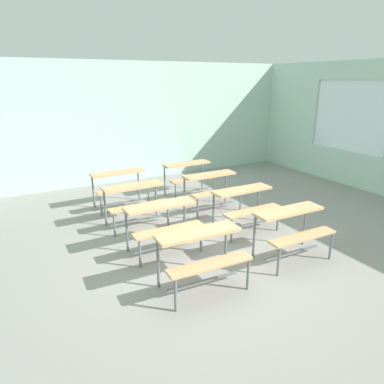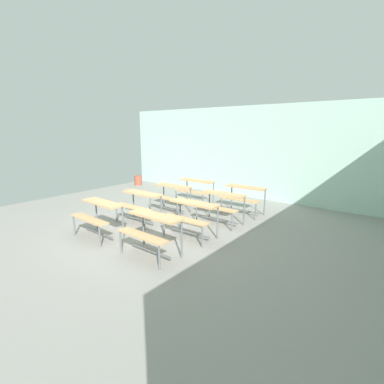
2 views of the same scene
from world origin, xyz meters
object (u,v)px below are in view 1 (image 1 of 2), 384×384
(desk_bench_r0c0, at_px, (202,248))
(desk_bench_r3c1, at_px, (189,171))
(desk_bench_r1c1, at_px, (246,200))
(desk_bench_r3c0, at_px, (120,181))
(desk_bench_r1c0, at_px, (163,217))
(desk_bench_r2c0, at_px, (135,196))
(desk_bench_r0c1, at_px, (293,223))
(desk_bench_r2c1, at_px, (212,184))

(desk_bench_r0c0, distance_m, desk_bench_r3c1, 3.75)
(desk_bench_r1c1, relative_size, desk_bench_r3c1, 1.00)
(desk_bench_r0c0, distance_m, desk_bench_r3c0, 3.37)
(desk_bench_r1c0, distance_m, desk_bench_r2c0, 1.16)
(desk_bench_r0c1, bearing_deg, desk_bench_r1c0, 145.78)
(desk_bench_r2c1, bearing_deg, desk_bench_r1c0, -143.60)
(desk_bench_r1c1, bearing_deg, desk_bench_r1c0, -179.83)
(desk_bench_r2c0, xyz_separation_m, desk_bench_r3c1, (1.67, 1.07, 0.00))
(desk_bench_r0c0, height_order, desk_bench_r3c0, same)
(desk_bench_r0c0, distance_m, desk_bench_r1c1, 1.95)
(desk_bench_r1c0, xyz_separation_m, desk_bench_r3c1, (1.65, 2.23, 0.00))
(desk_bench_r2c0, relative_size, desk_bench_r3c0, 0.99)
(desk_bench_r3c1, bearing_deg, desk_bench_r1c0, -127.19)
(desk_bench_r0c1, distance_m, desk_bench_r1c0, 1.93)
(desk_bench_r0c1, height_order, desk_bench_r3c0, same)
(desk_bench_r1c1, xyz_separation_m, desk_bench_r2c1, (0.02, 1.13, 0.00))
(desk_bench_r0c0, bearing_deg, desk_bench_r2c0, 93.60)
(desk_bench_r0c1, xyz_separation_m, desk_bench_r2c1, (0.03, 2.28, 0.00))
(desk_bench_r0c0, relative_size, desk_bench_r2c1, 1.02)
(desk_bench_r0c0, xyz_separation_m, desk_bench_r2c0, (-0.04, 2.31, 0.00))
(desk_bench_r2c0, distance_m, desk_bench_r3c1, 1.98)
(desk_bench_r3c0, relative_size, desk_bench_r3c1, 1.00)
(desk_bench_r0c0, relative_size, desk_bench_r0c1, 1.01)
(desk_bench_r1c0, distance_m, desk_bench_r2c1, 1.98)
(desk_bench_r1c1, distance_m, desk_bench_r2c0, 1.97)
(desk_bench_r0c0, xyz_separation_m, desk_bench_r3c0, (0.00, 3.37, 0.00))
(desk_bench_r2c1, bearing_deg, desk_bench_r2c0, -179.65)
(desk_bench_r3c0, bearing_deg, desk_bench_r2c0, -93.61)
(desk_bench_r1c1, bearing_deg, desk_bench_r3c1, 87.53)
(desk_bench_r0c1, distance_m, desk_bench_r3c0, 3.68)
(desk_bench_r2c0, bearing_deg, desk_bench_r1c0, -88.78)
(desk_bench_r2c1, bearing_deg, desk_bench_r1c1, -90.46)
(desk_bench_r3c1, bearing_deg, desk_bench_r2c1, -93.29)
(desk_bench_r0c0, distance_m, desk_bench_r0c1, 1.55)
(desk_bench_r2c1, xyz_separation_m, desk_bench_r3c0, (-1.58, 1.06, 0.00))
(desk_bench_r0c1, distance_m, desk_bench_r1c1, 1.15)
(desk_bench_r0c1, bearing_deg, desk_bench_r2c0, 126.15)
(desk_bench_r2c1, bearing_deg, desk_bench_r0c1, -90.16)
(desk_bench_r0c1, xyz_separation_m, desk_bench_r2c0, (-1.59, 2.29, 0.00))
(desk_bench_r0c1, distance_m, desk_bench_r3c1, 3.35)
(desk_bench_r0c1, relative_size, desk_bench_r2c1, 1.01)
(desk_bench_r0c0, bearing_deg, desk_bench_r0c1, 3.60)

